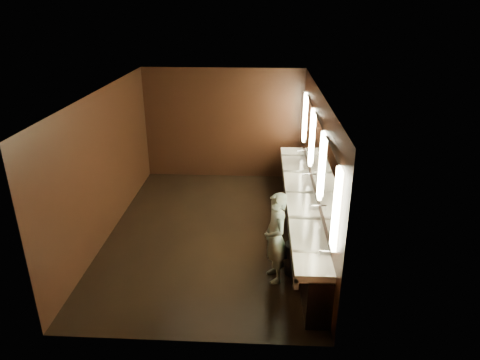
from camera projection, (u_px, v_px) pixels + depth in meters
name	position (u px, v px, depth m)	size (l,w,h in m)	color
floor	(211.00, 232.00, 8.59)	(6.00, 6.00, 0.00)	black
ceiling	(207.00, 92.00, 7.50)	(4.00, 6.00, 0.02)	#2D2D2B
wall_back	(224.00, 124.00, 10.81)	(4.00, 0.02, 2.80)	black
wall_front	(181.00, 253.00, 5.28)	(4.00, 0.02, 2.80)	black
wall_left	(105.00, 165.00, 8.14)	(0.02, 6.00, 2.80)	black
wall_right	(316.00, 169.00, 7.95)	(0.02, 6.00, 2.80)	black
sink_counter	(302.00, 212.00, 8.31)	(0.55, 5.40, 1.01)	black
mirror_band	(317.00, 151.00, 7.81)	(0.06, 5.03, 1.15)	#FFF5BC
person	(276.00, 238.00, 6.85)	(0.56, 0.37, 1.55)	#86BFC8
trash_bin	(295.00, 258.00, 7.20)	(0.35, 0.35, 0.55)	black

